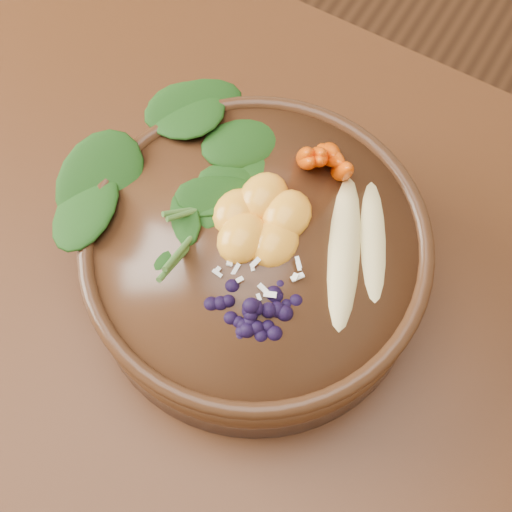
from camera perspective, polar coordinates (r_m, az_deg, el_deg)
ground at (r=1.44m, az=-11.67°, el=-12.47°), size 4.00×4.00×0.00m
stoneware_bowl at (r=0.65m, az=0.00°, el=-0.37°), size 0.41×0.41×0.08m
kale_heap at (r=0.63m, az=-3.78°, el=7.73°), size 0.26×0.25×0.05m
carrot_cluster at (r=0.62m, az=5.91°, el=9.34°), size 0.08×0.08×0.08m
banana_halves at (r=0.60m, az=8.39°, el=1.45°), size 0.11×0.18×0.03m
mandarin_cluster at (r=0.60m, az=0.38°, el=3.53°), size 0.12×0.13×0.03m
blueberry_pile at (r=0.57m, az=-0.32°, el=-3.55°), size 0.17×0.16×0.04m
coconut_flakes at (r=0.60m, az=-0.00°, el=-0.40°), size 0.12×0.11×0.01m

